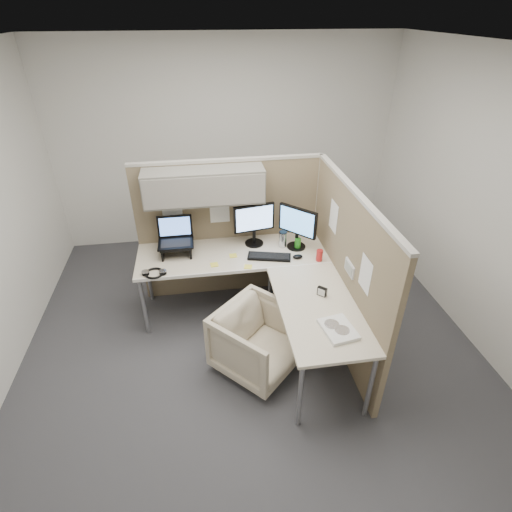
{
  "coord_description": "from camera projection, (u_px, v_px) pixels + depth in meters",
  "views": [
    {
      "loc": [
        -0.41,
        -3.03,
        2.95
      ],
      "look_at": [
        0.1,
        0.25,
        0.85
      ],
      "focal_mm": 28.0,
      "sensor_mm": 36.0,
      "label": 1
    }
  ],
  "objects": [
    {
      "name": "keyboard",
      "position": [
        269.0,
        257.0,
        4.12
      ],
      "size": [
        0.47,
        0.25,
        0.02
      ],
      "primitive_type": "cube",
      "rotation": [
        0.0,
        0.0,
        -0.25
      ],
      "color": "black",
      "rests_on": "desk"
    },
    {
      "name": "travel_mug",
      "position": [
        283.0,
        239.0,
        4.27
      ],
      "size": [
        0.08,
        0.08,
        0.18
      ],
      "color": "silver",
      "rests_on": "desk"
    },
    {
      "name": "partition_back",
      "position": [
        218.0,
        210.0,
        4.24
      ],
      "size": [
        2.0,
        0.36,
        1.63
      ],
      "color": "#837155",
      "rests_on": "ground"
    },
    {
      "name": "partition_right",
      "position": [
        344.0,
        270.0,
        3.78
      ],
      "size": [
        0.07,
        2.03,
        1.63
      ],
      "color": "#837155",
      "rests_on": "ground"
    },
    {
      "name": "sticky_note_b",
      "position": [
        248.0,
        267.0,
        3.98
      ],
      "size": [
        0.09,
        0.09,
        0.01
      ],
      "primitive_type": "cube",
      "rotation": [
        0.0,
        0.0,
        -0.24
      ],
      "color": "yellow",
      "rests_on": "desk"
    },
    {
      "name": "office_chair",
      "position": [
        258.0,
        338.0,
        3.66
      ],
      "size": [
        0.94,
        0.94,
        0.71
      ],
      "primitive_type": "imported",
      "rotation": [
        0.0,
        0.0,
        0.77
      ],
      "color": "beige",
      "rests_on": "ground"
    },
    {
      "name": "sticky_note_d",
      "position": [
        233.0,
        256.0,
        4.15
      ],
      "size": [
        0.08,
        0.08,
        0.01
      ],
      "primitive_type": "cube",
      "rotation": [
        0.0,
        0.0,
        0.04
      ],
      "color": "yellow",
      "rests_on": "desk"
    },
    {
      "name": "soda_can_green",
      "position": [
        319.0,
        255.0,
        4.05
      ],
      "size": [
        0.07,
        0.07,
        0.12
      ],
      "primitive_type": "cylinder",
      "color": "#B21E1E",
      "rests_on": "desk"
    },
    {
      "name": "laptop_station",
      "position": [
        176.0,
        241.0,
        4.13
      ],
      "size": [
        0.36,
        0.31,
        0.38
      ],
      "color": "black",
      "rests_on": "desk"
    },
    {
      "name": "monitor_left",
      "position": [
        254.0,
        221.0,
        4.22
      ],
      "size": [
        0.44,
        0.2,
        0.47
      ],
      "rotation": [
        0.0,
        0.0,
        0.17
      ],
      "color": "black",
      "rests_on": "desk"
    },
    {
      "name": "headphones",
      "position": [
        154.0,
        273.0,
        3.86
      ],
      "size": [
        0.24,
        0.21,
        0.03
      ],
      "rotation": [
        0.0,
        0.0,
        -0.09
      ],
      "color": "black",
      "rests_on": "desk"
    },
    {
      "name": "desk_clock",
      "position": [
        322.0,
        292.0,
        3.57
      ],
      "size": [
        0.09,
        0.08,
        0.09
      ],
      "rotation": [
        0.0,
        0.0,
        -0.74
      ],
      "color": "black",
      "rests_on": "desk"
    },
    {
      "name": "monitor_right",
      "position": [
        297.0,
        225.0,
        4.16
      ],
      "size": [
        0.33,
        0.34,
        0.47
      ],
      "rotation": [
        0.0,
        0.0,
        -0.8
      ],
      "color": "black",
      "rests_on": "desk"
    },
    {
      "name": "desk",
      "position": [
        260.0,
        276.0,
        3.92
      ],
      "size": [
        2.0,
        1.98,
        0.73
      ],
      "color": "beige",
      "rests_on": "ground"
    },
    {
      "name": "mouse",
      "position": [
        298.0,
        257.0,
        4.11
      ],
      "size": [
        0.11,
        0.07,
        0.04
      ],
      "primitive_type": "ellipsoid",
      "rotation": [
        0.0,
        0.0,
        0.08
      ],
      "color": "black",
      "rests_on": "desk"
    },
    {
      "name": "sticky_note_a",
      "position": [
        214.0,
        265.0,
        4.01
      ],
      "size": [
        0.08,
        0.08,
        0.01
      ],
      "primitive_type": "cube",
      "rotation": [
        0.0,
        0.0,
        0.09
      ],
      "color": "yellow",
      "rests_on": "desk"
    },
    {
      "name": "ground",
      "position": [
        250.0,
        338.0,
        4.16
      ],
      "size": [
        4.5,
        4.5,
        0.0
      ],
      "primitive_type": "plane",
      "color": "#38373D",
      "rests_on": "ground"
    },
    {
      "name": "paper_stack",
      "position": [
        338.0,
        329.0,
        3.19
      ],
      "size": [
        0.29,
        0.34,
        0.03
      ],
      "rotation": [
        0.0,
        0.0,
        0.16
      ],
      "color": "white",
      "rests_on": "desk"
    },
    {
      "name": "soda_can_silver",
      "position": [
        298.0,
        244.0,
        4.25
      ],
      "size": [
        0.07,
        0.07,
        0.12
      ],
      "primitive_type": "cylinder",
      "color": "#268C1E",
      "rests_on": "desk"
    }
  ]
}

